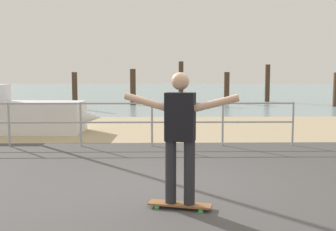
# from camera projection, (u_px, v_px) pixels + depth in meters

# --- Properties ---
(ground_plane) EXTENTS (24.00, 10.00, 0.04)m
(ground_plane) POSITION_uv_depth(u_px,v_px,m) (166.00, 212.00, 5.13)
(ground_plane) COLOR #474444
(ground_plane) RESTS_ON ground
(beach_strip) EXTENTS (24.00, 6.00, 0.04)m
(beach_strip) POSITION_uv_depth(u_px,v_px,m) (162.00, 128.00, 13.08)
(beach_strip) COLOR tan
(beach_strip) RESTS_ON ground
(sea_surface) EXTENTS (72.00, 50.00, 0.04)m
(sea_surface) POSITION_uv_depth(u_px,v_px,m) (160.00, 90.00, 40.93)
(sea_surface) COLOR #849EA3
(sea_surface) RESTS_ON ground
(railing_fence) EXTENTS (10.02, 0.05, 1.05)m
(railing_fence) POSITION_uv_depth(u_px,v_px,m) (81.00, 117.00, 9.59)
(railing_fence) COLOR #9EA0A5
(railing_fence) RESTS_ON ground
(sailboat) EXTENTS (4.98, 1.53, 5.54)m
(sailboat) POSITION_uv_depth(u_px,v_px,m) (11.00, 115.00, 11.86)
(sailboat) COLOR silver
(sailboat) RESTS_ON ground
(skateboard) EXTENTS (0.82, 0.41, 0.08)m
(skateboard) POSITION_uv_depth(u_px,v_px,m) (180.00, 205.00, 5.20)
(skateboard) COLOR brown
(skateboard) RESTS_ON ground
(skateboarder) EXTENTS (1.42, 0.48, 1.65)m
(skateboarder) POSITION_uv_depth(u_px,v_px,m) (180.00, 130.00, 5.11)
(skateboarder) COLOR #26262B
(skateboarder) RESTS_ON skateboard
(groyne_post_0) EXTENTS (0.25, 0.25, 1.77)m
(groyne_post_0) POSITION_uv_depth(u_px,v_px,m) (75.00, 91.00, 19.68)
(groyne_post_0) COLOR #422D1E
(groyne_post_0) RESTS_ON ground
(groyne_post_1) EXTENTS (0.30, 0.30, 1.94)m
(groyne_post_1) POSITION_uv_depth(u_px,v_px,m) (133.00, 87.00, 22.14)
(groyne_post_1) COLOR #422D1E
(groyne_post_1) RESTS_ON ground
(groyne_post_2) EXTENTS (0.27, 0.27, 2.36)m
(groyne_post_2) POSITION_uv_depth(u_px,v_px,m) (181.00, 83.00, 22.88)
(groyne_post_2) COLOR #422D1E
(groyne_post_2) RESTS_ON ground
(groyne_post_3) EXTENTS (0.30, 0.30, 1.78)m
(groyne_post_3) POSITION_uv_depth(u_px,v_px,m) (227.00, 88.00, 23.39)
(groyne_post_3) COLOR #422D1E
(groyne_post_3) RESTS_ON ground
(groyne_post_4) EXTENTS (0.28, 0.28, 2.23)m
(groyne_post_4) POSITION_uv_depth(u_px,v_px,m) (267.00, 83.00, 24.57)
(groyne_post_4) COLOR #422D1E
(groyne_post_4) RESTS_ON ground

